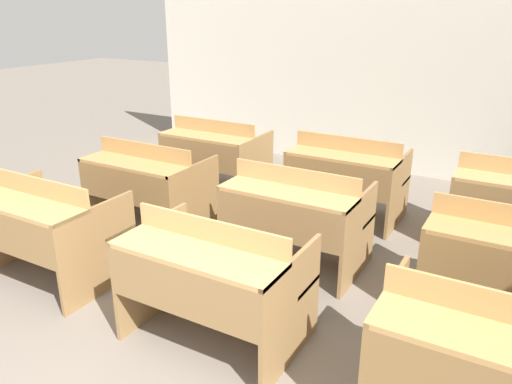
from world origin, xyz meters
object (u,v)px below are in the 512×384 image
bench_front_center (214,276)px  bench_second_right (512,261)px  bench_third_left (215,153)px  bench_third_center (346,175)px  bench_second_left (148,182)px  bench_front_right (493,364)px  bench_front_left (45,225)px  bench_second_center (295,214)px

bench_front_center → bench_second_right: 1.97m
bench_third_left → bench_third_center: (1.59, 0.01, 0.00)m
bench_second_left → bench_third_left: (-0.02, 1.16, 0.00)m
bench_third_left → bench_front_right: bearing=-36.4°
bench_front_left → bench_second_left: 1.16m
bench_third_center → bench_front_center: bearing=-90.5°
bench_front_center → bench_second_left: same height
bench_front_center → bench_second_right: same height
bench_front_center → bench_second_left: (-1.55, 1.16, 0.00)m
bench_second_left → bench_third_center: size_ratio=1.00×
bench_front_left → bench_second_center: same height
bench_second_center → bench_second_right: (1.59, -0.01, 0.00)m
bench_front_right → bench_second_center: (-1.60, 1.18, 0.00)m
bench_second_left → bench_second_right: bearing=-0.2°
bench_third_center → bench_third_left: bearing=-179.8°
bench_third_left → bench_third_center: size_ratio=1.00×
bench_second_center → bench_third_left: (-1.58, 1.16, 0.00)m
bench_second_right → bench_third_center: bearing=143.3°
bench_front_left → bench_third_center: 2.82m
bench_front_left → bench_second_center: bearing=36.3°
bench_second_right → bench_front_right: bearing=-89.9°
bench_third_center → bench_second_center: bearing=-90.4°
bench_front_center → bench_second_right: bearing=35.7°
bench_front_center → bench_third_left: same height
bench_front_center → bench_third_center: size_ratio=1.00×
bench_third_center → bench_second_right: bearing=-36.7°
bench_front_right → bench_third_left: same height
bench_second_center → bench_third_center: (0.01, 1.16, 0.00)m
bench_second_right → bench_third_left: same height
bench_front_center → bench_front_right: size_ratio=1.00×
bench_second_left → bench_third_center: bearing=36.7°
bench_second_left → bench_third_center: (1.57, 1.17, 0.00)m
bench_second_right → bench_third_center: size_ratio=1.00×
bench_front_right → bench_second_left: 3.37m
bench_front_center → bench_third_center: 2.33m
bench_front_center → bench_front_right: bearing=-0.7°
bench_second_left → bench_second_right: same height
bench_front_right → bench_second_left: bearing=159.6°
bench_second_left → bench_second_center: same height
bench_front_right → bench_third_center: bearing=124.1°
bench_front_left → bench_third_center: (1.59, 2.33, 0.00)m
bench_front_center → bench_third_left: bearing=124.0°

